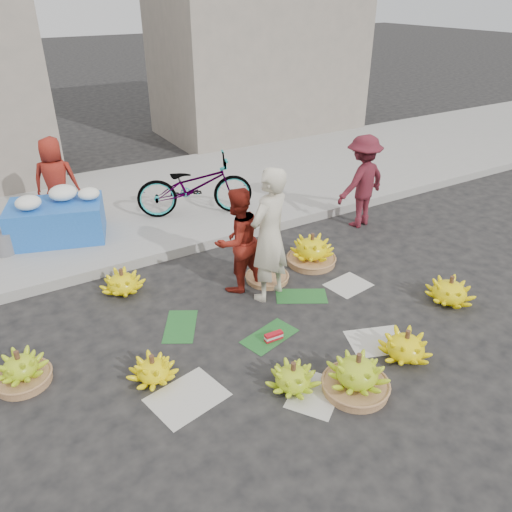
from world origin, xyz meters
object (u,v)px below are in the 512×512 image
flower_table (57,218)px  bicycle (195,186)px  banana_bunch_0 (153,369)px  vendor_cream (269,236)px  banana_bunch_4 (450,291)px

flower_table → bicycle: size_ratio=0.81×
banana_bunch_0 → vendor_cream: size_ratio=0.34×
bicycle → flower_table: bearing=103.8°
banana_bunch_4 → flower_table: (-3.85, 4.14, 0.28)m
flower_table → bicycle: (2.18, -0.24, 0.18)m
banana_bunch_0 → flower_table: bearing=92.4°
banana_bunch_0 → flower_table: flower_table is taller
banana_bunch_0 → flower_table: (-0.15, 3.58, 0.32)m
vendor_cream → bicycle: bearing=-115.5°
banana_bunch_4 → flower_table: flower_table is taller
banana_bunch_0 → banana_bunch_4: bearing=-8.7°
banana_bunch_0 → banana_bunch_4: banana_bunch_4 is taller
vendor_cream → bicycle: size_ratio=0.90×
bicycle → banana_bunch_4: bearing=-136.7°
banana_bunch_4 → bicycle: bearing=113.2°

